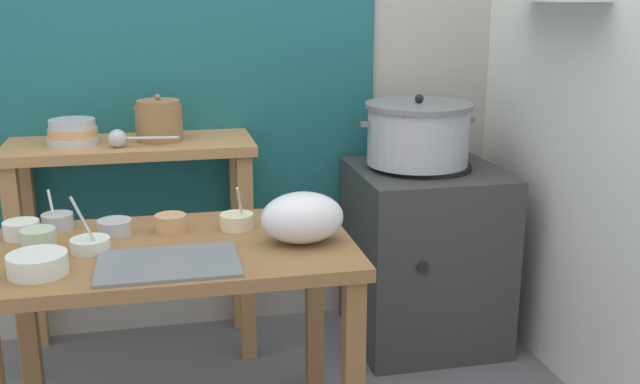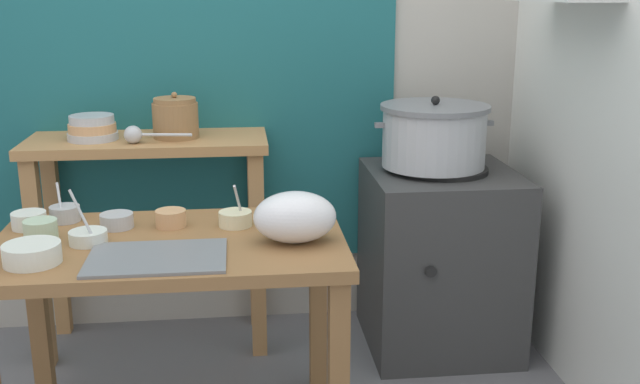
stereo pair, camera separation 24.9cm
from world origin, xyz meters
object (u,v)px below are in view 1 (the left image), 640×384
object	(u,v)px
prep_bowl_7	(90,244)
prep_bowl_8	(21,229)
steamer_pot	(418,133)
prep_bowl_1	(115,226)
prep_bowl_5	(38,239)
stove_block	(424,254)
back_shelf_table	(133,196)
clay_pot	(159,121)
prep_bowl_0	(171,222)
plastic_bag	(302,218)
prep_bowl_6	(288,211)
prep_bowl_4	(38,263)
prep_bowl_2	(237,220)
prep_table	(176,279)
bowl_stack_enamel	(73,133)
serving_tray	(168,263)
ladle	(120,138)
prep_bowl_3	(57,221)

from	to	relation	value
prep_bowl_7	prep_bowl_8	world-z (taller)	prep_bowl_7
steamer_pot	prep_bowl_1	distance (m)	1.30
prep_bowl_1	prep_bowl_5	size ratio (longest dim) A/B	1.05
prep_bowl_5	prep_bowl_7	bearing A→B (deg)	-18.18
prep_bowl_8	stove_block	bearing A→B (deg)	16.44
back_shelf_table	clay_pot	size ratio (longest dim) A/B	5.20
prep_bowl_0	plastic_bag	bearing A→B (deg)	-26.62
plastic_bag	prep_bowl_6	xyz separation A→B (m)	(0.00, 0.26, -0.06)
prep_bowl_4	prep_bowl_2	bearing A→B (deg)	26.23
prep_table	prep_bowl_2	xyz separation A→B (m)	(0.21, 0.12, 0.14)
bowl_stack_enamel	prep_bowl_7	distance (m)	0.78
plastic_bag	prep_bowl_0	distance (m)	0.45
stove_block	serving_tray	bearing A→B (deg)	-143.56
prep_table	ladle	world-z (taller)	ladle
prep_table	prep_bowl_0	world-z (taller)	prep_bowl_0
prep_bowl_2	steamer_pot	bearing A→B (deg)	32.88
steamer_pot	prep_bowl_6	world-z (taller)	steamer_pot
back_shelf_table	stove_block	world-z (taller)	back_shelf_table
prep_bowl_6	prep_bowl_7	bearing A→B (deg)	-161.72
bowl_stack_enamel	prep_bowl_5	world-z (taller)	bowl_stack_enamel
prep_bowl_3	prep_bowl_4	distance (m)	0.40
bowl_stack_enamel	serving_tray	size ratio (longest dim) A/B	0.49
clay_pot	prep_bowl_7	xyz separation A→B (m)	(-0.22, -0.76, -0.24)
prep_bowl_7	steamer_pot	bearing A→B (deg)	27.26
prep_bowl_2	bowl_stack_enamel	bearing A→B (deg)	131.85
bowl_stack_enamel	prep_bowl_3	size ratio (longest dim) A/B	1.52
plastic_bag	prep_bowl_6	size ratio (longest dim) A/B	1.94
steamer_pot	plastic_bag	size ratio (longest dim) A/B	1.90
stove_block	clay_pot	size ratio (longest dim) A/B	4.23
stove_block	clay_pot	world-z (taller)	clay_pot
prep_bowl_0	prep_bowl_2	distance (m)	0.21
prep_bowl_3	steamer_pot	bearing A→B (deg)	16.37
bowl_stack_enamel	prep_bowl_1	distance (m)	0.65
prep_bowl_3	serving_tray	bearing A→B (deg)	-49.73
prep_bowl_1	prep_table	bearing A→B (deg)	-39.02
prep_bowl_0	prep_bowl_5	xyz separation A→B (m)	(-0.39, -0.10, 0.00)
prep_bowl_5	prep_bowl_2	bearing A→B (deg)	7.27
prep_bowl_3	stove_block	bearing A→B (deg)	15.18
clay_pot	serving_tray	xyz separation A→B (m)	(0.00, -0.92, -0.25)
ladle	prep_bowl_7	distance (m)	0.69
stove_block	prep_bowl_7	world-z (taller)	prep_bowl_7
stove_block	prep_bowl_1	xyz separation A→B (m)	(-1.23, -0.48, 0.36)
prep_table	prep_bowl_8	bearing A→B (deg)	159.54
steamer_pot	prep_bowl_5	distance (m)	1.54
prep_bowl_1	prep_bowl_2	xyz separation A→B (m)	(0.39, -0.02, 0.00)
prep_bowl_1	prep_bowl_8	size ratio (longest dim) A/B	0.97
prep_bowl_3	prep_bowl_5	world-z (taller)	prep_bowl_3
prep_bowl_2	ladle	bearing A→B (deg)	125.63
prep_table	back_shelf_table	xyz separation A→B (m)	(-0.14, 0.75, 0.07)
prep_bowl_1	serving_tray	bearing A→B (deg)	-63.11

